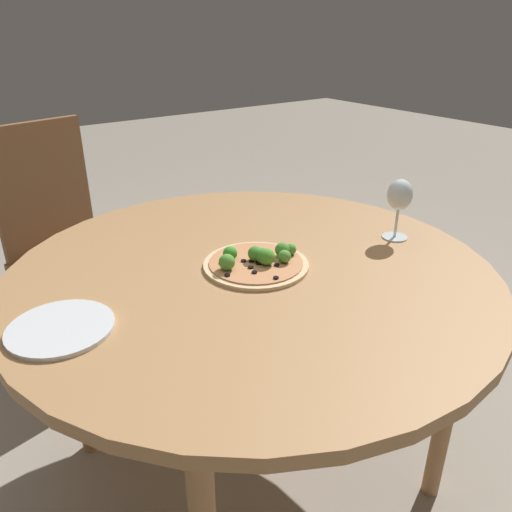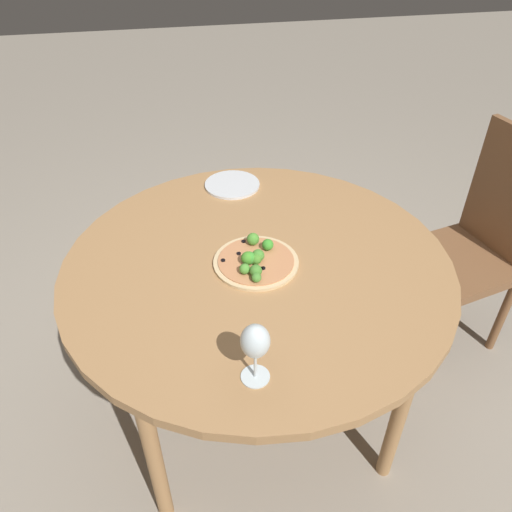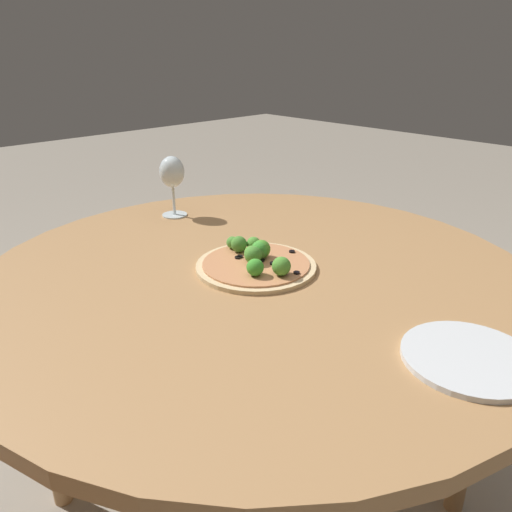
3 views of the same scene
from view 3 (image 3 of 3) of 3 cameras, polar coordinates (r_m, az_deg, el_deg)
The scene contains 5 objects.
ground_plane at distance 1.57m, azimuth 0.10°, elevation -26.39°, with size 12.00×12.00×0.00m, color gray.
dining_table at distance 1.15m, azimuth 0.12°, elevation -4.36°, with size 1.25×1.25×0.72m.
pizza at distance 1.13m, azimuth 0.03°, elevation -0.56°, with size 0.27×0.27×0.06m.
wine_glass at distance 1.47m, azimuth -9.58°, elevation 9.23°, with size 0.07×0.07×0.18m.
plate_near at distance 0.89m, azimuth 23.24°, elevation -10.65°, with size 0.22×0.22×0.01m.
Camera 3 is at (0.73, -0.71, 1.19)m, focal length 35.00 mm.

